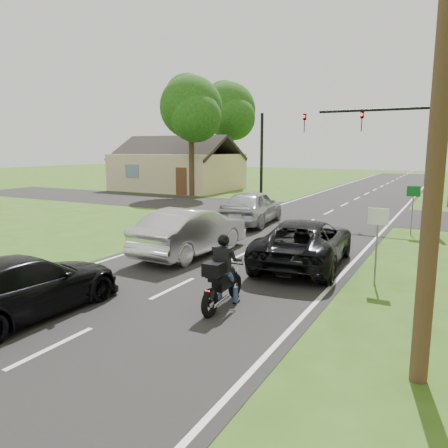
{
  "coord_description": "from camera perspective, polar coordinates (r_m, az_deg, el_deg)",
  "views": [
    {
      "loc": [
        6.5,
        -9.27,
        3.73
      ],
      "look_at": [
        -0.05,
        3.0,
        1.3
      ],
      "focal_mm": 35.0,
      "sensor_mm": 36.0,
      "label": 1
    }
  ],
  "objects": [
    {
      "name": "traffic_signal",
      "position": [
        23.48,
        20.69,
        10.27
      ],
      "size": [
        6.38,
        0.44,
        6.0
      ],
      "color": "black",
      "rests_on": "ground"
    },
    {
      "name": "tree_left_near",
      "position": [
        34.42,
        -4.13,
        14.55
      ],
      "size": [
        5.12,
        4.96,
        9.22
      ],
      "color": "#332316",
      "rests_on": "ground"
    },
    {
      "name": "silver_sedan",
      "position": [
        15.39,
        -4.27,
        -0.95
      ],
      "size": [
        1.93,
        5.07,
        1.65
      ],
      "primitive_type": "imported",
      "rotation": [
        0.0,
        0.0,
        3.1
      ],
      "color": "silver",
      "rests_on": "road"
    },
    {
      "name": "house",
      "position": [
        40.21,
        -6.01,
        7.05
      ],
      "size": [
        10.2,
        8.0,
        4.84
      ],
      "color": "tan",
      "rests_on": "ground"
    },
    {
      "name": "dark_suv",
      "position": [
        14.22,
        10.49,
        -2.34
      ],
      "size": [
        2.96,
        5.54,
        1.48
      ],
      "primitive_type": "imported",
      "rotation": [
        0.0,
        0.0,
        3.24
      ],
      "color": "black",
      "rests_on": "road"
    },
    {
      "name": "sign_white",
      "position": [
        12.56,
        19.43,
        -0.43
      ],
      "size": [
        0.55,
        0.07,
        2.12
      ],
      "color": "slate",
      "rests_on": "ground"
    },
    {
      "name": "signal_pole_far",
      "position": [
        29.68,
        4.92,
        8.46
      ],
      "size": [
        0.2,
        0.2,
        6.0
      ],
      "primitive_type": "cylinder",
      "color": "black",
      "rests_on": "ground"
    },
    {
      "name": "utility_pole_near",
      "position": [
        7.4,
        26.9,
        19.45
      ],
      "size": [
        1.6,
        0.28,
        10.0
      ],
      "color": "brown",
      "rests_on": "ground"
    },
    {
      "name": "dark_car_behind",
      "position": [
        10.76,
        -24.72,
        -7.37
      ],
      "size": [
        1.98,
        4.76,
        1.38
      ],
      "primitive_type": "imported",
      "rotation": [
        0.0,
        0.0,
        3.13
      ],
      "color": "black",
      "rests_on": "road"
    },
    {
      "name": "tree_left_far",
      "position": [
        44.08,
        0.75,
        14.33
      ],
      "size": [
        5.76,
        5.58,
        10.14
      ],
      "color": "#332316",
      "rests_on": "ground"
    },
    {
      "name": "road",
      "position": [
        20.67,
        9.3,
        -0.6
      ],
      "size": [
        8.0,
        100.0,
        0.01
      ],
      "primitive_type": "cube",
      "color": "black",
      "rests_on": "ground"
    },
    {
      "name": "sign_green",
      "position": [
        20.42,
        23.47,
        3.09
      ],
      "size": [
        0.55,
        0.07,
        2.12
      ],
      "color": "slate",
      "rests_on": "ground"
    },
    {
      "name": "ground",
      "position": [
        11.92,
        -6.67,
        -8.39
      ],
      "size": [
        140.0,
        140.0,
        0.0
      ],
      "primitive_type": "plane",
      "color": "#335016",
      "rests_on": "ground"
    },
    {
      "name": "silver_suv",
      "position": [
        21.54,
        3.67,
        2.24
      ],
      "size": [
        2.5,
        5.18,
        1.7
      ],
      "primitive_type": "imported",
      "rotation": [
        0.0,
        0.0,
        3.24
      ],
      "color": "#A9ACB1",
      "rests_on": "road"
    },
    {
      "name": "motorcycle_rider",
      "position": [
        10.31,
        -0.27,
        -7.16
      ],
      "size": [
        0.59,
        2.07,
        1.78
      ],
      "rotation": [
        0.0,
        0.0,
        0.06
      ],
      "color": "black",
      "rests_on": "ground"
    },
    {
      "name": "cross_road",
      "position": [
        26.36,
        13.53,
        1.5
      ],
      "size": [
        60.0,
        7.0,
        0.01
      ],
      "primitive_type": "cube",
      "color": "black",
      "rests_on": "ground"
    }
  ]
}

